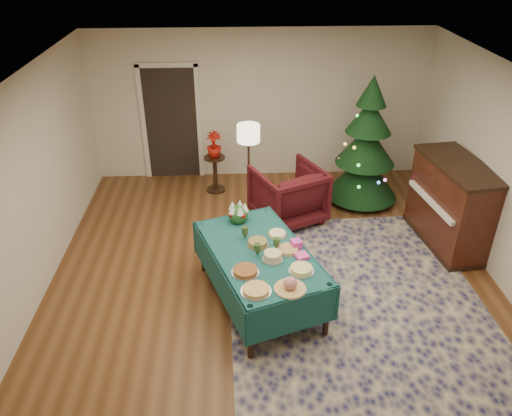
{
  "coord_description": "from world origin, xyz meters",
  "views": [
    {
      "loc": [
        -0.48,
        -5.16,
        4.23
      ],
      "look_at": [
        -0.21,
        0.51,
        0.95
      ],
      "focal_mm": 35.0,
      "sensor_mm": 36.0,
      "label": 1
    }
  ],
  "objects_px": {
    "armchair": "(288,192)",
    "side_table": "(215,174)",
    "gift_box": "(296,244)",
    "potted_plant": "(214,150)",
    "christmas_tree": "(366,148)",
    "piano": "(451,205)",
    "floor_lamp": "(248,139)",
    "buffet_table": "(260,261)"
  },
  "relations": [
    {
      "from": "floor_lamp",
      "to": "potted_plant",
      "type": "relative_size",
      "value": 3.29
    },
    {
      "from": "gift_box",
      "to": "piano",
      "type": "xyz_separation_m",
      "value": [
        2.41,
        1.13,
        -0.16
      ]
    },
    {
      "from": "armchair",
      "to": "potted_plant",
      "type": "xyz_separation_m",
      "value": [
        -1.19,
        1.06,
        0.28
      ]
    },
    {
      "from": "armchair",
      "to": "floor_lamp",
      "type": "height_order",
      "value": "floor_lamp"
    },
    {
      "from": "armchair",
      "to": "potted_plant",
      "type": "bearing_deg",
      "value": -66.77
    },
    {
      "from": "side_table",
      "to": "christmas_tree",
      "type": "bearing_deg",
      "value": -10.62
    },
    {
      "from": "floor_lamp",
      "to": "christmas_tree",
      "type": "distance_m",
      "value": 1.98
    },
    {
      "from": "armchair",
      "to": "piano",
      "type": "xyz_separation_m",
      "value": [
        2.3,
        -0.78,
        0.14
      ]
    },
    {
      "from": "gift_box",
      "to": "christmas_tree",
      "type": "bearing_deg",
      "value": 59.91
    },
    {
      "from": "buffet_table",
      "to": "side_table",
      "type": "distance_m",
      "value": 3.11
    },
    {
      "from": "gift_box",
      "to": "floor_lamp",
      "type": "bearing_deg",
      "value": 102.44
    },
    {
      "from": "floor_lamp",
      "to": "piano",
      "type": "height_order",
      "value": "floor_lamp"
    },
    {
      "from": "armchair",
      "to": "side_table",
      "type": "height_order",
      "value": "armchair"
    },
    {
      "from": "buffet_table",
      "to": "christmas_tree",
      "type": "distance_m",
      "value": 3.21
    },
    {
      "from": "christmas_tree",
      "to": "buffet_table",
      "type": "bearing_deg",
      "value": -126.55
    },
    {
      "from": "gift_box",
      "to": "buffet_table",
      "type": "bearing_deg",
      "value": -171.4
    },
    {
      "from": "armchair",
      "to": "buffet_table",
      "type": "bearing_deg",
      "value": 49.2
    },
    {
      "from": "buffet_table",
      "to": "gift_box",
      "type": "height_order",
      "value": "gift_box"
    },
    {
      "from": "buffet_table",
      "to": "armchair",
      "type": "relative_size",
      "value": 2.18
    },
    {
      "from": "gift_box",
      "to": "potted_plant",
      "type": "xyz_separation_m",
      "value": [
        -1.08,
        2.97,
        -0.02
      ]
    },
    {
      "from": "buffet_table",
      "to": "potted_plant",
      "type": "xyz_separation_m",
      "value": [
        -0.62,
        3.04,
        0.18
      ]
    },
    {
      "from": "potted_plant",
      "to": "piano",
      "type": "xyz_separation_m",
      "value": [
        3.48,
        -1.84,
        -0.15
      ]
    },
    {
      "from": "buffet_table",
      "to": "floor_lamp",
      "type": "height_order",
      "value": "floor_lamp"
    },
    {
      "from": "potted_plant",
      "to": "piano",
      "type": "relative_size",
      "value": 0.29
    },
    {
      "from": "gift_box",
      "to": "armchair",
      "type": "height_order",
      "value": "armchair"
    },
    {
      "from": "gift_box",
      "to": "potted_plant",
      "type": "bearing_deg",
      "value": 109.95
    },
    {
      "from": "gift_box",
      "to": "side_table",
      "type": "relative_size",
      "value": 0.18
    },
    {
      "from": "buffet_table",
      "to": "christmas_tree",
      "type": "bearing_deg",
      "value": 53.45
    },
    {
      "from": "gift_box",
      "to": "piano",
      "type": "height_order",
      "value": "piano"
    },
    {
      "from": "potted_plant",
      "to": "christmas_tree",
      "type": "relative_size",
      "value": 0.21
    },
    {
      "from": "buffet_table",
      "to": "piano",
      "type": "xyz_separation_m",
      "value": [
        2.86,
        1.19,
        0.04
      ]
    },
    {
      "from": "gift_box",
      "to": "floor_lamp",
      "type": "height_order",
      "value": "floor_lamp"
    },
    {
      "from": "piano",
      "to": "christmas_tree",
      "type": "bearing_deg",
      "value": 125.14
    },
    {
      "from": "armchair",
      "to": "potted_plant",
      "type": "distance_m",
      "value": 1.62
    },
    {
      "from": "gift_box",
      "to": "potted_plant",
      "type": "height_order",
      "value": "potted_plant"
    },
    {
      "from": "gift_box",
      "to": "side_table",
      "type": "height_order",
      "value": "gift_box"
    },
    {
      "from": "floor_lamp",
      "to": "piano",
      "type": "relative_size",
      "value": 0.94
    },
    {
      "from": "buffet_table",
      "to": "armchair",
      "type": "xyz_separation_m",
      "value": [
        0.56,
        1.97,
        -0.1
      ]
    },
    {
      "from": "christmas_tree",
      "to": "piano",
      "type": "height_order",
      "value": "christmas_tree"
    },
    {
      "from": "potted_plant",
      "to": "christmas_tree",
      "type": "distance_m",
      "value": 2.57
    },
    {
      "from": "gift_box",
      "to": "armchair",
      "type": "distance_m",
      "value": 1.93
    },
    {
      "from": "gift_box",
      "to": "side_table",
      "type": "bearing_deg",
      "value": 109.95
    }
  ]
}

